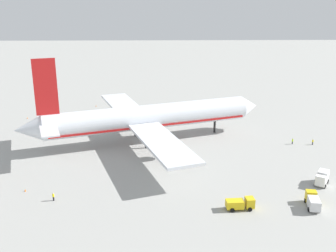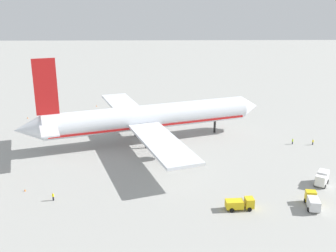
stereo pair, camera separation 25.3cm
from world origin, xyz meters
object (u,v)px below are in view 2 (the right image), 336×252
object	(u,v)px
baggage_cart_1	(216,105)
ground_worker_0	(293,141)
ground_worker_1	(313,142)
traffic_cone_3	(25,190)
service_truck_1	(240,204)
traffic_cone_1	(96,106)
service_truck_2	(313,201)
airliner	(146,118)
traffic_cone_4	(28,118)
ground_worker_2	(53,196)
service_truck_0	(322,178)
traffic_cone_2	(231,106)

from	to	relation	value
baggage_cart_1	ground_worker_0	xyz separation A→B (m)	(16.71, -43.48, 0.59)
ground_worker_1	traffic_cone_3	distance (m)	79.87
service_truck_1	traffic_cone_1	size ratio (longest dim) A/B	10.53
traffic_cone_3	service_truck_2	bearing A→B (deg)	-7.93
baggage_cart_1	airliner	bearing A→B (deg)	-123.55
traffic_cone_4	airliner	bearing A→B (deg)	-29.37
ground_worker_0	ground_worker_2	xyz separation A→B (m)	(-61.74, -32.77, 0.06)
traffic_cone_3	service_truck_0	bearing A→B (deg)	1.63
service_truck_0	ground_worker_1	size ratio (longest dim) A/B	3.18
service_truck_2	traffic_cone_1	world-z (taller)	service_truck_2
airliner	service_truck_0	xyz separation A→B (m)	(41.26, -30.15, -5.66)
ground_worker_2	traffic_cone_3	xyz separation A→B (m)	(-7.40, 4.39, -0.64)
service_truck_2	ground_worker_2	world-z (taller)	service_truck_2
baggage_cart_1	ground_worker_1	size ratio (longest dim) A/B	2.08
traffic_cone_2	traffic_cone_3	world-z (taller)	same
service_truck_0	traffic_cone_1	bearing A→B (deg)	131.58
service_truck_1	traffic_cone_1	world-z (taller)	service_truck_1
airliner	baggage_cart_1	distance (m)	48.27
baggage_cart_1	service_truck_0	bearing A→B (deg)	-78.00
baggage_cart_1	traffic_cone_1	xyz separation A→B (m)	(-47.44, 0.29, 0.01)
baggage_cart_1	traffic_cone_3	world-z (taller)	traffic_cone_3
service_truck_1	traffic_cone_1	bearing A→B (deg)	116.99
traffic_cone_1	traffic_cone_4	world-z (taller)	same
baggage_cart_1	traffic_cone_2	distance (m)	5.94
service_truck_1	ground_worker_2	size ratio (longest dim) A/B	3.23
ground_worker_0	service_truck_0	bearing A→B (deg)	-93.98
service_truck_0	ground_worker_0	bearing A→B (deg)	86.02
traffic_cone_1	traffic_cone_3	bearing A→B (deg)	-93.95
service_truck_2	traffic_cone_4	size ratio (longest dim) A/B	10.95
traffic_cone_1	traffic_cone_4	xyz separation A→B (m)	(-22.14, -15.78, 0.00)
traffic_cone_2	traffic_cone_4	bearing A→B (deg)	-168.99
traffic_cone_2	traffic_cone_4	world-z (taller)	same
service_truck_0	traffic_cone_2	world-z (taller)	service_truck_0
service_truck_2	traffic_cone_1	distance (m)	98.35
traffic_cone_3	baggage_cart_1	bearing A→B (deg)	53.88
baggage_cart_1	ground_worker_2	xyz separation A→B (m)	(-45.03, -76.25, 0.65)
ground_worker_1	traffic_cone_2	world-z (taller)	ground_worker_1
service_truck_0	ground_worker_1	distance (m)	26.92
traffic_cone_3	traffic_cone_2	bearing A→B (deg)	50.62
service_truck_0	ground_worker_2	xyz separation A→B (m)	(-59.90, -6.30, -0.76)
service_truck_0	traffic_cone_2	bearing A→B (deg)	97.40
ground_worker_0	traffic_cone_4	distance (m)	90.72
ground_worker_0	traffic_cone_3	xyz separation A→B (m)	(-69.14, -28.37, -0.58)
airliner	service_truck_0	size ratio (longest dim) A/B	13.90
service_truck_0	service_truck_2	size ratio (longest dim) A/B	0.87
ground_worker_1	traffic_cone_1	world-z (taller)	ground_worker_1
service_truck_0	airliner	bearing A→B (deg)	143.85
service_truck_0	service_truck_1	distance (m)	23.66
service_truck_0	ground_worker_1	bearing A→B (deg)	73.57
ground_worker_0	ground_worker_1	bearing A→B (deg)	-6.53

